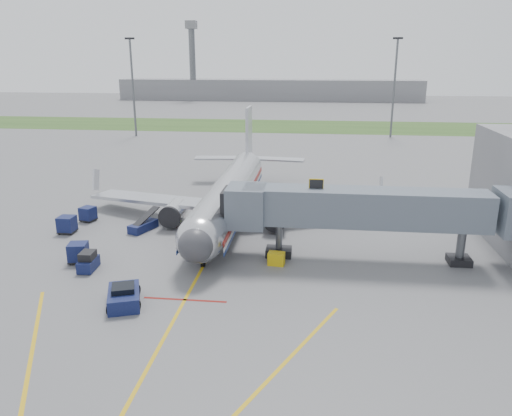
# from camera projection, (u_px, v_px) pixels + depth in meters

# --- Properties ---
(ground) EXTENTS (400.00, 400.00, 0.00)m
(ground) POSITION_uv_depth(u_px,v_px,m) (198.00, 276.00, 39.06)
(ground) COLOR #565659
(ground) RESTS_ON ground
(grass_strip) EXTENTS (300.00, 25.00, 0.01)m
(grass_strip) POSITION_uv_depth(u_px,v_px,m) (280.00, 126.00, 124.61)
(grass_strip) COLOR #2D4C1E
(grass_strip) RESTS_ON ground
(apron_markings) EXTENTS (21.52, 50.00, 0.01)m
(apron_markings) POSITION_uv_depth(u_px,v_px,m) (172.00, 324.00, 32.03)
(apron_markings) COLOR gold
(apron_markings) RESTS_ON ground
(airliner) EXTENTS (32.10, 35.67, 10.25)m
(airliner) POSITION_uv_depth(u_px,v_px,m) (230.00, 193.00, 52.79)
(airliner) COLOR silver
(airliner) RESTS_ON ground
(jet_bridge) EXTENTS (25.30, 4.00, 6.90)m
(jet_bridge) POSITION_uv_depth(u_px,v_px,m) (362.00, 209.00, 41.08)
(jet_bridge) COLOR slate
(jet_bridge) RESTS_ON ground
(light_mast_left) EXTENTS (2.00, 0.44, 20.40)m
(light_mast_left) POSITION_uv_depth(u_px,v_px,m) (133.00, 85.00, 105.83)
(light_mast_left) COLOR #595B60
(light_mast_left) RESTS_ON ground
(light_mast_right) EXTENTS (2.00, 0.44, 20.40)m
(light_mast_right) POSITION_uv_depth(u_px,v_px,m) (394.00, 86.00, 104.44)
(light_mast_right) COLOR #595B60
(light_mast_right) RESTS_ON ground
(distant_terminal) EXTENTS (120.00, 14.00, 8.00)m
(distant_terminal) POSITION_uv_depth(u_px,v_px,m) (269.00, 90.00, 200.62)
(distant_terminal) COLOR slate
(distant_terminal) RESTS_ON ground
(control_tower) EXTENTS (4.00, 4.00, 30.00)m
(control_tower) POSITION_uv_depth(u_px,v_px,m) (192.00, 55.00, 195.36)
(control_tower) COLOR #595B60
(control_tower) RESTS_ON ground
(pushback_tug) EXTENTS (3.12, 3.93, 1.43)m
(pushback_tug) POSITION_uv_depth(u_px,v_px,m) (124.00, 297.00, 34.45)
(pushback_tug) COLOR #0E103E
(pushback_tug) RESTS_ON ground
(baggage_tug) EXTENTS (1.28, 2.28, 1.55)m
(baggage_tug) POSITION_uv_depth(u_px,v_px,m) (88.00, 262.00, 40.06)
(baggage_tug) COLOR #0E103E
(baggage_tug) RESTS_ON ground
(baggage_cart_a) EXTENTS (1.81, 1.81, 1.66)m
(baggage_cart_a) POSITION_uv_depth(u_px,v_px,m) (78.00, 253.00, 41.54)
(baggage_cart_a) COLOR #0E103E
(baggage_cart_a) RESTS_ON ground
(baggage_cart_b) EXTENTS (1.54, 1.54, 1.66)m
(baggage_cart_b) POSITION_uv_depth(u_px,v_px,m) (67.00, 225.00, 48.51)
(baggage_cart_b) COLOR #0E103E
(baggage_cart_b) RESTS_ON ground
(baggage_cart_c) EXTENTS (1.72, 1.72, 1.51)m
(baggage_cart_c) POSITION_uv_depth(u_px,v_px,m) (88.00, 214.00, 52.06)
(baggage_cart_c) COLOR #0E103E
(baggage_cart_c) RESTS_ON ground
(belt_loader) EXTENTS (2.37, 4.02, 1.91)m
(belt_loader) POSITION_uv_depth(u_px,v_px,m) (143.00, 226.00, 49.35)
(belt_loader) COLOR #0E103E
(belt_loader) RESTS_ON ground
(ground_power_cart) EXTENTS (1.43, 1.04, 1.07)m
(ground_power_cart) POSITION_uv_depth(u_px,v_px,m) (276.00, 259.00, 41.10)
(ground_power_cart) COLOR #C6A30B
(ground_power_cart) RESTS_ON ground
(ramp_worker) EXTENTS (0.76, 0.69, 1.73)m
(ramp_worker) POSITION_uv_depth(u_px,v_px,m) (179.00, 214.00, 51.83)
(ramp_worker) COLOR #96CD18
(ramp_worker) RESTS_ON ground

